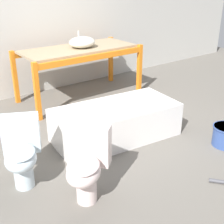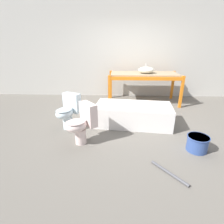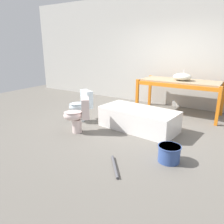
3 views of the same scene
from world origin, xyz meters
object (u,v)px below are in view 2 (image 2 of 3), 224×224
Objects in this scene: bucket_white at (197,143)px; bathtub_main at (133,113)px; sink_basin at (146,70)px; toilet_far at (68,111)px; toilet_near at (82,123)px.

bathtub_main is at bearing 135.02° from bucket_white.
sink_basin reaches higher than toilet_far.
sink_basin is 2.62m from toilet_far.
sink_basin reaches higher than bathtub_main.
bathtub_main is 4.75× the size of bucket_white.
toilet_near is at bearing -29.09° from toilet_far.
bathtub_main is at bearing 90.14° from toilet_near.
bucket_white is (1.99, -0.18, -0.25)m from toilet_near.
toilet_near is at bearing 174.77° from bucket_white.
sink_basin is at bearing 102.41° from bucket_white.
toilet_near reaches higher than bucket_white.
toilet_far is 2.53m from bucket_white.
bathtub_main is (-0.45, -1.53, -0.73)m from sink_basin.
sink_basin is 0.62× the size of toilet_far.
bucket_white is (0.56, -2.54, -0.85)m from sink_basin.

